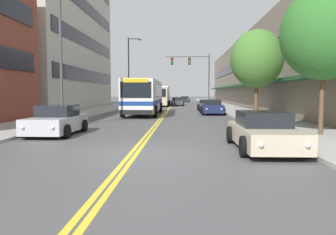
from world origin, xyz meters
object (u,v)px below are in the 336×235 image
(car_champagne_parked_right_foreground, at_px, (263,132))
(street_lamp_left_far, at_px, (130,67))
(car_slate_blue_parked_right_mid, at_px, (207,105))
(street_lamp_left_near, at_px, (65,32))
(car_charcoal_moving_second, at_px, (185,99))
(street_tree_right_near, at_px, (324,33))
(car_red_parked_left_near, at_px, (137,103))
(car_navy_parked_right_far, at_px, (212,107))
(street_tree_right_mid, at_px, (257,59))
(car_silver_parked_left_mid, at_px, (57,121))
(box_truck, at_px, (160,96))
(fire_hydrant, at_px, (259,118))
(city_bus, at_px, (144,95))
(traffic_signal_mast, at_px, (195,70))
(car_dark_grey_moving_lead, at_px, (177,102))

(car_champagne_parked_right_foreground, relative_size, street_lamp_left_far, 0.52)
(car_slate_blue_parked_right_mid, distance_m, street_lamp_left_near, 20.83)
(car_charcoal_moving_second, height_order, street_tree_right_near, street_tree_right_near)
(car_red_parked_left_near, bearing_deg, car_navy_parked_right_far, -56.24)
(car_navy_parked_right_far, bearing_deg, car_charcoal_moving_second, 93.13)
(street_tree_right_near, bearing_deg, street_tree_right_mid, 96.24)
(car_silver_parked_left_mid, bearing_deg, street_lamp_left_near, 102.09)
(car_silver_parked_left_mid, bearing_deg, car_red_parked_left_near, 89.91)
(box_truck, bearing_deg, car_charcoal_moving_second, 79.74)
(car_red_parked_left_near, bearing_deg, car_charcoal_moving_second, 76.09)
(car_slate_blue_parked_right_mid, bearing_deg, box_truck, 116.96)
(car_charcoal_moving_second, distance_m, fire_hydrant, 50.53)
(fire_hydrant, bearing_deg, street_lamp_left_near, -179.26)
(car_charcoal_moving_second, distance_m, street_lamp_left_near, 51.28)
(car_champagne_parked_right_foreground, bearing_deg, car_silver_parked_left_mid, 156.90)
(city_bus, distance_m, traffic_signal_mast, 15.82)
(car_champagne_parked_right_foreground, distance_m, traffic_signal_mast, 33.08)
(car_slate_blue_parked_right_mid, relative_size, street_lamp_left_far, 0.52)
(city_bus, bearing_deg, box_truck, 89.24)
(car_slate_blue_parked_right_mid, distance_m, car_dark_grey_moving_lead, 14.23)
(city_bus, xyz_separation_m, car_slate_blue_parked_right_mid, (6.18, 6.86, -1.15))
(street_lamp_left_far, xyz_separation_m, street_tree_right_near, (12.80, -27.70, -0.69))
(box_truck, distance_m, traffic_signal_mast, 7.18)
(city_bus, bearing_deg, car_silver_parked_left_mid, -99.76)
(car_charcoal_moving_second, bearing_deg, street_lamp_left_near, -98.16)
(car_champagne_parked_right_foreground, xyz_separation_m, street_lamp_left_far, (-9.48, 30.97, 4.61))
(box_truck, bearing_deg, city_bus, -90.76)
(car_slate_blue_parked_right_mid, bearing_deg, street_lamp_left_far, 147.82)
(car_champagne_parked_right_foreground, relative_size, street_tree_right_near, 0.73)
(car_navy_parked_right_far, height_order, street_lamp_left_near, street_lamp_left_near)
(car_navy_parked_right_far, distance_m, car_charcoal_moving_second, 39.09)
(car_navy_parked_right_far, height_order, fire_hydrant, car_navy_parked_right_far)
(car_champagne_parked_right_foreground, relative_size, car_dark_grey_moving_lead, 1.12)
(street_lamp_left_far, xyz_separation_m, fire_hydrant, (11.04, -23.75, -4.67))
(car_champagne_parked_right_foreground, bearing_deg, car_slate_blue_parked_right_mid, 90.12)
(car_slate_blue_parked_right_mid, distance_m, box_truck, 13.12)
(car_dark_grey_moving_lead, bearing_deg, street_lamp_left_far, -127.31)
(street_tree_right_near, bearing_deg, car_dark_grey_moving_lead, 100.80)
(traffic_signal_mast, bearing_deg, car_navy_parked_right_far, -85.84)
(box_truck, bearing_deg, car_slate_blue_parked_right_mid, -63.04)
(car_silver_parked_left_mid, xyz_separation_m, fire_hydrant, (10.27, 3.50, -0.08))
(car_navy_parked_right_far, xyz_separation_m, box_truck, (-5.92, 18.11, 0.91))
(car_navy_parked_right_far, bearing_deg, car_red_parked_left_near, 123.76)
(car_dark_grey_moving_lead, relative_size, street_tree_right_near, 0.65)
(car_red_parked_left_near, relative_size, car_silver_parked_left_mid, 1.08)
(street_lamp_left_far, relative_size, street_tree_right_near, 1.40)
(car_silver_parked_left_mid, relative_size, street_lamp_left_far, 0.47)
(car_charcoal_moving_second, bearing_deg, city_bus, -95.84)
(city_bus, height_order, car_dark_grey_moving_lead, city_bus)
(car_red_parked_left_near, distance_m, car_charcoal_moving_second, 26.94)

